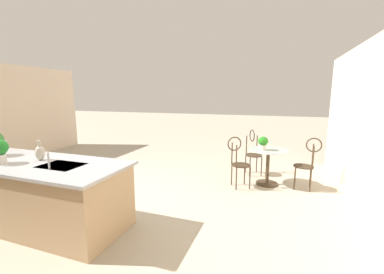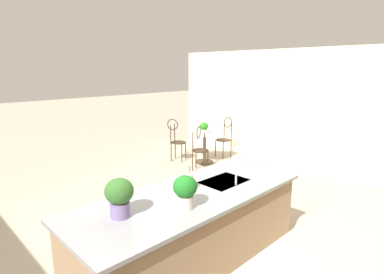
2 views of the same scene
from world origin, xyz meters
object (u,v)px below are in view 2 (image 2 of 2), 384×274
at_px(chair_toward_desk, 200,146).
at_px(potted_plant_counter_far, 119,195).
at_px(chair_by_island, 176,138).
at_px(potted_plant_counter_near, 185,190).
at_px(potted_plant_on_table, 204,127).
at_px(chair_near_window, 225,135).
at_px(vase_on_counter, 188,180).
at_px(bistro_table, 205,145).

bearing_deg(chair_toward_desk, potted_plant_counter_far, 34.00).
distance_m(chair_toward_desk, potted_plant_counter_far, 4.13).
xyz_separation_m(chair_by_island, potted_plant_counter_near, (3.04, 3.58, 0.54)).
height_order(potted_plant_counter_near, potted_plant_counter_far, potted_plant_counter_far).
height_order(chair_by_island, potted_plant_on_table, chair_by_island).
relative_size(chair_near_window, vase_on_counter, 3.62).
bearing_deg(vase_on_counter, chair_near_window, -145.48).
xyz_separation_m(chair_by_island, chair_toward_desk, (0.19, 1.00, 0.00)).
distance_m(chair_by_island, chair_toward_desk, 1.02).
bearing_deg(potted_plant_on_table, chair_toward_desk, 33.17).
relative_size(potted_plant_on_table, potted_plant_counter_near, 0.83).
bearing_deg(vase_on_counter, chair_toward_desk, -137.88).
bearing_deg(potted_plant_on_table, bistro_table, -142.11).
relative_size(chair_near_window, potted_plant_counter_far, 2.80).
bearing_deg(chair_by_island, potted_plant_on_table, 109.41).
height_order(bistro_table, chair_by_island, chair_by_island).
bearing_deg(potted_plant_counter_far, chair_by_island, -137.47).
bearing_deg(chair_toward_desk, chair_by_island, -100.82).
bearing_deg(chair_by_island, potted_plant_counter_near, 49.67).
bearing_deg(chair_toward_desk, potted_plant_on_table, -146.83).
height_order(chair_near_window, chair_by_island, same).
height_order(chair_by_island, chair_toward_desk, same).
xyz_separation_m(bistro_table, chair_by_island, (0.36, -0.62, 0.13)).
bearing_deg(chair_by_island, potted_plant_counter_far, 42.53).
relative_size(bistro_table, chair_toward_desk, 0.77).
relative_size(chair_toward_desk, vase_on_counter, 3.62).
distance_m(chair_by_island, vase_on_counter, 4.24).
bearing_deg(vase_on_counter, potted_plant_on_table, -139.09).
xyz_separation_m(bistro_table, vase_on_counter, (3.05, 2.63, 0.58)).
distance_m(potted_plant_on_table, potted_plant_counter_far, 4.63).
bearing_deg(potted_plant_counter_near, chair_by_island, -130.33).
bearing_deg(potted_plant_on_table, vase_on_counter, 40.91).
distance_m(potted_plant_counter_near, vase_on_counter, 0.48).
distance_m(potted_plant_counter_near, potted_plant_counter_far, 0.62).
bearing_deg(chair_near_window, vase_on_counter, 34.52).
relative_size(bistro_table, potted_plant_on_table, 2.87).
distance_m(chair_near_window, chair_toward_desk, 1.33).
xyz_separation_m(chair_by_island, potted_plant_on_table, (-0.25, 0.71, 0.33)).
relative_size(bistro_table, vase_on_counter, 2.78).
xyz_separation_m(chair_toward_desk, vase_on_counter, (2.50, 2.26, 0.46)).
bearing_deg(chair_toward_desk, bistro_table, -145.84).
distance_m(chair_near_window, potted_plant_on_table, 0.91).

